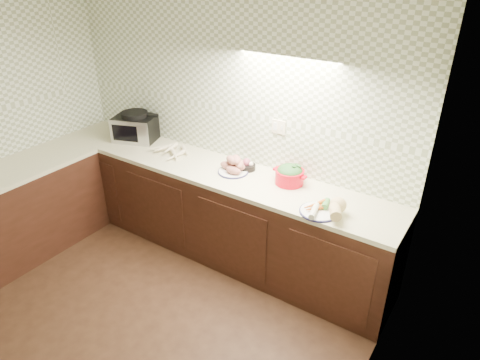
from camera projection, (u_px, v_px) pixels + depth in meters
The scene contains 8 objects.
room at pixel (52, 149), 2.52m from camera, with size 3.60×3.60×2.60m.
counter at pixel (98, 226), 3.91m from camera, with size 3.60×3.60×0.90m.
toaster_oven at pixel (136, 127), 4.49m from camera, with size 0.51×0.45×0.30m.
parsnip_pile at pixel (175, 148), 4.28m from camera, with size 0.41×0.30×0.07m.
sweet_potato_plate at pixel (234, 166), 3.84m from camera, with size 0.29×0.28×0.17m.
onion_bowl at pixel (248, 166), 3.90m from camera, with size 0.14×0.14×0.11m.
dutch_oven at pixel (290, 174), 3.65m from camera, with size 0.31×0.26×0.17m.
veg_plate at pixel (328, 207), 3.24m from camera, with size 0.38×0.37×0.14m.
Camera 1 is at (2.20, -1.31, 2.65)m, focal length 32.00 mm.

